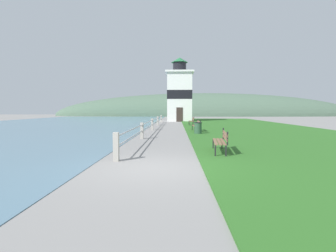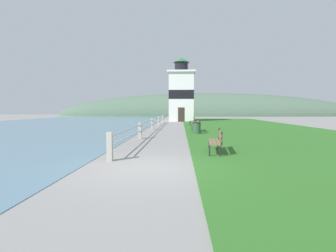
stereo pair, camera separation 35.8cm
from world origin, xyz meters
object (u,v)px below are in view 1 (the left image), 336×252
at_px(park_bench_near, 221,140).
at_px(park_bench_far, 192,120).
at_px(park_bench_midway, 197,125).
at_px(trash_bin, 198,128).
at_px(lighthouse, 179,94).

height_order(park_bench_near, park_bench_far, same).
xyz_separation_m(park_bench_midway, trash_bin, (-0.10, -2.10, -0.12)).
xyz_separation_m(park_bench_midway, park_bench_far, (0.09, 7.91, -0.00)).
distance_m(park_bench_near, trash_bin, 7.82).
distance_m(park_bench_midway, trash_bin, 2.11).
relative_size(park_bench_midway, lighthouse, 0.21).
relative_size(park_bench_midway, trash_bin, 2.32).
distance_m(park_bench_far, trash_bin, 10.02).
relative_size(park_bench_near, park_bench_far, 1.23).
bearing_deg(park_bench_near, trash_bin, -82.35).
bearing_deg(trash_bin, park_bench_near, -88.07).
distance_m(park_bench_near, lighthouse, 28.36).
bearing_deg(lighthouse, trash_bin, -87.11).
relative_size(lighthouse, trash_bin, 10.96).
bearing_deg(park_bench_midway, park_bench_far, -92.30).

